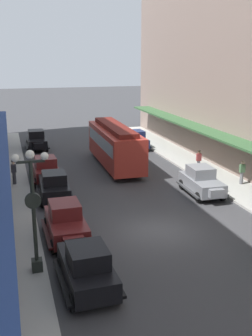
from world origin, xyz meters
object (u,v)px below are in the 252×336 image
parked_car_0 (45,168)px  streetcar (115,144)px  parked_car_6 (66,221)px  parked_car_7 (54,185)px  pedestrian_3 (242,172)px  pedestrian_4 (199,161)px  parked_car_2 (87,266)px  parked_car_3 (135,139)px  pedestrian_2 (14,172)px  parked_car_5 (37,140)px  lamp_post_with_clock (33,207)px  parked_car_4 (202,181)px

parked_car_0 → streetcar: (5.87, 2.45, 0.96)m
parked_car_0 → parked_car_6: bearing=-90.0°
parked_car_0 → parked_car_7: same height
pedestrian_3 → pedestrian_4: 4.01m
parked_car_2 → parked_car_6: (-0.13, 4.65, 0.00)m
parked_car_3 → pedestrian_2: size_ratio=2.57×
parked_car_2 → pedestrian_2: parked_car_2 is taller
parked_car_5 → lamp_post_with_clock: bearing=-94.5°
parked_car_0 → parked_car_7: 4.14m
parked_car_0 → parked_car_4: bearing=-31.9°
pedestrian_4 → streetcar: bearing=146.3°
streetcar → pedestrian_2: 8.69m
parked_car_0 → lamp_post_with_clock: (-1.65, -13.07, 2.04)m
parked_car_0 → parked_car_5: 10.74m
parked_car_6 → pedestrian_4: 14.46m
parked_car_4 → streetcar: (-3.61, 8.34, 0.96)m
parked_car_3 → parked_car_4: (0.04, -14.15, 0.00)m
lamp_post_with_clock → parked_car_7: bearing=78.7°
pedestrian_3 → parked_car_3: bearing=104.9°
parked_car_2 → pedestrian_4: parked_car_2 is taller
parked_car_6 → parked_car_7: size_ratio=0.99×
parked_car_6 → parked_car_3: bearing=62.8°
parked_car_2 → streetcar: size_ratio=0.45×
parked_car_5 → lamp_post_with_clock: 23.97m
parked_car_0 → pedestrian_2: size_ratio=2.57×
parked_car_0 → pedestrian_2: bearing=-165.1°
parked_car_5 → parked_car_3: bearing=-15.1°
pedestrian_3 → pedestrian_4: size_ratio=0.98×
parked_car_0 → parked_car_5: (0.20, 10.74, 0.00)m
parked_car_3 → pedestrian_4: (2.10, -9.59, 0.07)m
parked_car_4 → streetcar: streetcar is taller
lamp_post_with_clock → parked_car_6: bearing=61.1°
parked_car_5 → streetcar: size_ratio=0.44×
parked_car_5 → pedestrian_2: size_ratio=2.55×
parked_car_3 → pedestrian_4: 9.81m
parked_car_6 → parked_car_7: bearing=88.7°
parked_car_4 → lamp_post_with_clock: bearing=-147.2°
pedestrian_2 → parked_car_2: bearing=-80.5°
parked_car_4 → streetcar: 9.14m
parked_car_0 → parked_car_4: same height
parked_car_3 → parked_car_4: same height
parked_car_4 → parked_car_5: same height
parked_car_0 → pedestrian_2: parked_car_0 is taller
streetcar → pedestrian_3: bearing=-46.6°
parked_car_4 → parked_car_6: bearing=-156.2°
parked_car_3 → parked_car_6: size_ratio=1.00×
lamp_post_with_clock → pedestrian_2: 12.65m
parked_car_3 → parked_car_6: same height
parked_car_5 → parked_car_6: same height
parked_car_7 → pedestrian_4: (11.39, 2.81, 0.07)m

